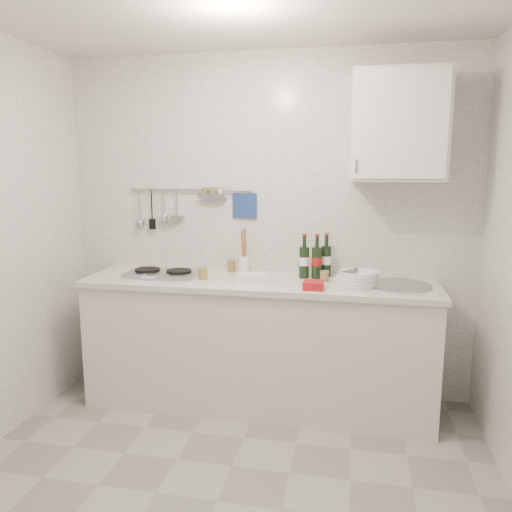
{
  "coord_description": "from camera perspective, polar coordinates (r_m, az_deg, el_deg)",
  "views": [
    {
      "loc": [
        0.65,
        -2.21,
        1.7
      ],
      "look_at": [
        0.02,
        0.9,
        1.12
      ],
      "focal_mm": 35.0,
      "sensor_mm": 36.0,
      "label": 1
    }
  ],
  "objects": [
    {
      "name": "strawberry_punnet",
      "position": [
        3.22,
        6.59,
        -3.33
      ],
      "size": [
        0.13,
        0.13,
        0.05
      ],
      "primitive_type": "cube",
      "rotation": [
        0.0,
        0.0,
        -0.02
      ],
      "color": "red",
      "rests_on": "counter"
    },
    {
      "name": "wine_bottles",
      "position": [
        3.53,
        6.84,
        0.01
      ],
      "size": [
        0.22,
        0.14,
        0.31
      ],
      "rotation": [
        0.0,
        0.0,
        0.42
      ],
      "color": "black",
      "rests_on": "counter"
    },
    {
      "name": "jar_d",
      "position": [
        3.49,
        -6.08,
        -1.94
      ],
      "size": [
        0.06,
        0.06,
        0.09
      ],
      "rotation": [
        0.0,
        0.0,
        0.01
      ],
      "color": "olive",
      "rests_on": "counter"
    },
    {
      "name": "wall_cabinet",
      "position": [
        3.45,
        15.98,
        14.05
      ],
      "size": [
        0.6,
        0.38,
        0.7
      ],
      "color": "beige",
      "rests_on": "back_wall"
    },
    {
      "name": "counter",
      "position": [
        3.61,
        0.37,
        -10.28
      ],
      "size": [
        2.44,
        0.64,
        0.96
      ],
      "color": "beige",
      "rests_on": "floor"
    },
    {
      "name": "butter_dish",
      "position": [
        3.37,
        -0.44,
        -2.54
      ],
      "size": [
        0.22,
        0.14,
        0.06
      ],
      "primitive_type": "cube",
      "rotation": [
        0.0,
        0.0,
        0.19
      ],
      "color": "white",
      "rests_on": "counter"
    },
    {
      "name": "floor",
      "position": [
        2.86,
        -4.47,
        -26.14
      ],
      "size": [
        3.0,
        3.0,
        0.0
      ],
      "primitive_type": "plane",
      "color": "slate",
      "rests_on": "ground"
    },
    {
      "name": "jar_c",
      "position": [
        3.45,
        7.81,
        -2.26
      ],
      "size": [
        0.06,
        0.06,
        0.07
      ],
      "rotation": [
        0.0,
        0.0,
        0.12
      ],
      "color": "olive",
      "rests_on": "counter"
    },
    {
      "name": "jar_b",
      "position": [
        3.62,
        7.67,
        -1.72
      ],
      "size": [
        0.06,
        0.06,
        0.07
      ],
      "rotation": [
        0.0,
        0.0,
        -0.43
      ],
      "color": "olive",
      "rests_on": "counter"
    },
    {
      "name": "utensil_crock",
      "position": [
        3.66,
        -1.42,
        -0.74
      ],
      "size": [
        0.08,
        0.08,
        0.34
      ],
      "rotation": [
        0.0,
        0.0,
        0.14
      ],
      "color": "white",
      "rests_on": "counter"
    },
    {
      "name": "jar_a",
      "position": [
        3.73,
        -2.84,
        -1.09
      ],
      "size": [
        0.06,
        0.06,
        0.09
      ],
      "rotation": [
        0.0,
        0.0,
        0.13
      ],
      "color": "olive",
      "rests_on": "counter"
    },
    {
      "name": "plate_stack_hob",
      "position": [
        3.65,
        -11.49,
        -2.05
      ],
      "size": [
        0.3,
        0.3,
        0.02
      ],
      "rotation": [
        0.0,
        0.0,
        -0.03
      ],
      "color": "#5157B7",
      "rests_on": "counter"
    },
    {
      "name": "back_wall",
      "position": [
        3.7,
        1.17,
        3.29
      ],
      "size": [
        3.0,
        0.02,
        2.5
      ],
      "primitive_type": "cube",
      "color": "silver",
      "rests_on": "floor"
    },
    {
      "name": "wall_rail",
      "position": [
        3.8,
        -7.85,
        6.05
      ],
      "size": [
        0.98,
        0.09,
        0.34
      ],
      "color": "#93969B",
      "rests_on": "back_wall"
    },
    {
      "name": "plate_stack_sink",
      "position": [
        3.36,
        11.36,
        -2.53
      ],
      "size": [
        0.31,
        0.3,
        0.11
      ],
      "rotation": [
        0.0,
        0.0,
        -0.34
      ],
      "color": "white",
      "rests_on": "counter"
    }
  ]
}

